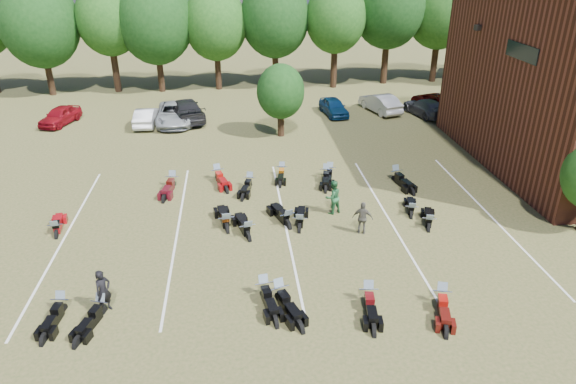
{
  "coord_description": "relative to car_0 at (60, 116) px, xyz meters",
  "views": [
    {
      "loc": [
        -5.16,
        -18.0,
        11.83
      ],
      "look_at": [
        -2.76,
        4.0,
        1.2
      ],
      "focal_mm": 32.0,
      "sensor_mm": 36.0,
      "label": 1
    }
  ],
  "objects": [
    {
      "name": "ground",
      "position": [
        17.82,
        -19.78,
        -0.65
      ],
      "size": [
        160.0,
        160.0,
        0.0
      ],
      "primitive_type": "plane",
      "color": "brown",
      "rests_on": "ground"
    },
    {
      "name": "motorcycle_10",
      "position": [
        13.02,
        -17.88,
        -0.65
      ],
      "size": [
        1.31,
        2.48,
        1.32
      ],
      "primitive_type": null,
      "rotation": [
        0.0,
        0.0,
        3.39
      ],
      "color": "black",
      "rests_on": "ground"
    },
    {
      "name": "motorcycle_1",
      "position": [
        7.65,
        -22.61,
        -0.65
      ],
      "size": [
        1.27,
        2.21,
        1.17
      ],
      "primitive_type": null,
      "rotation": [
        0.0,
        0.0,
        -0.3
      ],
      "color": "black",
      "rests_on": "ground"
    },
    {
      "name": "motorcycle_0",
      "position": [
        6.23,
        -22.31,
        -0.65
      ],
      "size": [
        0.9,
        2.15,
        1.16
      ],
      "primitive_type": null,
      "rotation": [
        0.0,
        0.0,
        -0.11
      ],
      "color": "black",
      "rests_on": "ground"
    },
    {
      "name": "motorcycle_3",
      "position": [
        13.46,
        -22.18,
        -0.65
      ],
      "size": [
        1.09,
        2.32,
        1.25
      ],
      "primitive_type": null,
      "rotation": [
        0.0,
        0.0,
        0.18
      ],
      "color": "black",
      "rests_on": "ground"
    },
    {
      "name": "motorcycle_9",
      "position": [
        15.42,
        -17.39,
        -0.65
      ],
      "size": [
        1.13,
        2.34,
        1.25
      ],
      "primitive_type": null,
      "rotation": [
        0.0,
        0.0,
        2.95
      ],
      "color": "black",
      "rests_on": "ground"
    },
    {
      "name": "motorcycle_11",
      "position": [
        14.9,
        -17.01,
        -0.65
      ],
      "size": [
        1.48,
        2.48,
        1.32
      ],
      "primitive_type": null,
      "rotation": [
        0.0,
        0.0,
        3.47
      ],
      "color": "black",
      "rests_on": "ground"
    },
    {
      "name": "car_3",
      "position": [
        9.05,
        0.03,
        0.15
      ],
      "size": [
        3.62,
        5.88,
        1.59
      ],
      "primitive_type": "imported",
      "rotation": [
        0.0,
        0.0,
        3.41
      ],
      "color": "black",
      "rests_on": "ground"
    },
    {
      "name": "tree_line",
      "position": [
        16.82,
        9.22,
        5.66
      ],
      "size": [
        56.0,
        6.0,
        9.79
      ],
      "color": "black",
      "rests_on": "ground"
    },
    {
      "name": "motorcycle_20",
      "position": [
        21.43,
        -12.57,
        -0.65
      ],
      "size": [
        1.24,
        2.45,
        1.31
      ],
      "primitive_type": null,
      "rotation": [
        0.0,
        0.0,
        0.22
      ],
      "color": "black",
      "rests_on": "ground"
    },
    {
      "name": "motorcycle_13",
      "position": [
        20.95,
        -16.69,
        -0.65
      ],
      "size": [
        1.12,
        2.09,
        1.11
      ],
      "primitive_type": null,
      "rotation": [
        0.0,
        0.0,
        2.88
      ],
      "color": "black",
      "rests_on": "ground"
    },
    {
      "name": "car_2",
      "position": [
        8.3,
        -0.69,
        0.09
      ],
      "size": [
        2.68,
        5.41,
        1.48
      ],
      "primitive_type": "imported",
      "rotation": [
        0.0,
        0.0,
        0.04
      ],
      "color": "gray",
      "rests_on": "ground"
    },
    {
      "name": "car_0",
      "position": [
        0.0,
        0.0,
        0.0
      ],
      "size": [
        2.65,
        4.1,
        1.3
      ],
      "primitive_type": "imported",
      "rotation": [
        0.0,
        0.0,
        -0.32
      ],
      "color": "maroon",
      "rests_on": "ground"
    },
    {
      "name": "motorcycle_5",
      "position": [
        17.22,
        -22.96,
        -0.65
      ],
      "size": [
        1.0,
        2.32,
        1.25
      ],
      "primitive_type": null,
      "rotation": [
        0.0,
        0.0,
        -0.13
      ],
      "color": "black",
      "rests_on": "ground"
    },
    {
      "name": "person_green",
      "position": [
        17.23,
        -15.88,
        0.21
      ],
      "size": [
        1.02,
        0.92,
        1.72
      ],
      "primitive_type": "imported",
      "rotation": [
        0.0,
        0.0,
        3.53
      ],
      "color": "#225C32",
      "rests_on": "ground"
    },
    {
      "name": "motorcycle_7",
      "position": [
        4.44,
        -16.75,
        -0.65
      ],
      "size": [
        1.0,
        2.19,
        1.18
      ],
      "primitive_type": null,
      "rotation": [
        0.0,
        0.0,
        3.3
      ],
      "color": "maroon",
      "rests_on": "ground"
    },
    {
      "name": "motorcycle_12",
      "position": [
        21.35,
        -17.99,
        -0.65
      ],
      "size": [
        1.26,
        2.2,
        1.17
      ],
      "primitive_type": null,
      "rotation": [
        0.0,
        0.0,
        2.84
      ],
      "color": "black",
      "rests_on": "ground"
    },
    {
      "name": "motorcycle_18",
      "position": [
        17.63,
        -11.86,
        -0.65
      ],
      "size": [
        1.11,
        2.31,
        1.24
      ],
      "primitive_type": null,
      "rotation": [
        0.0,
        0.0,
        -0.19
      ],
      "color": "black",
      "rests_on": "ground"
    },
    {
      "name": "person_grey",
      "position": [
        18.2,
        -17.99,
        0.14
      ],
      "size": [
        1.0,
        0.68,
        1.58
      ],
      "primitive_type": "imported",
      "rotation": [
        0.0,
        0.0,
        2.79
      ],
      "color": "#504E45",
      "rests_on": "ground"
    },
    {
      "name": "motorcycle_8",
      "position": [
        12.08,
        -17.06,
        -0.65
      ],
      "size": [
        1.16,
        2.49,
        1.34
      ],
      "primitive_type": null,
      "rotation": [
        0.0,
        0.0,
        3.31
      ],
      "color": "black",
      "rests_on": "ground"
    },
    {
      "name": "parking_lines",
      "position": [
        14.82,
        -16.78,
        -0.64
      ],
      "size": [
        20.1,
        14.0,
        0.01
      ],
      "color": "silver",
      "rests_on": "ground"
    },
    {
      "name": "motorcycle_19",
      "position": [
        17.89,
        -11.58,
        -0.65
      ],
      "size": [
        1.17,
        2.25,
        1.2
      ],
      "primitive_type": null,
      "rotation": [
        0.0,
        0.0,
        -0.24
      ],
      "color": "black",
      "rests_on": "ground"
    },
    {
      "name": "car_6",
      "position": [
        28.71,
        -0.8,
        0.09
      ],
      "size": [
        4.04,
        5.83,
        1.48
      ],
      "primitive_type": "imported",
      "rotation": [
        0.0,
        0.0,
        0.33
      ],
      "color": "#540604",
      "rests_on": "ground"
    },
    {
      "name": "car_1",
      "position": [
        6.32,
        -0.96,
        -0.01
      ],
      "size": [
        1.47,
        3.94,
        1.29
      ],
      "primitive_type": "imported",
      "rotation": [
        0.0,
        0.0,
        3.11
      ],
      "color": "silver",
      "rests_on": "ground"
    },
    {
      "name": "motorcycle_16",
      "position": [
        13.32,
        -12.45,
        -0.65
      ],
      "size": [
        1.23,
        2.24,
        1.19
      ],
      "primitive_type": null,
      "rotation": [
        0.0,
        0.0,
        -0.27
      ],
      "color": "black",
      "rests_on": "ground"
    },
    {
      "name": "motorcycle_17",
      "position": [
        15.22,
        -11.08,
        -0.65
      ],
      "size": [
        0.95,
        2.08,
        1.12
      ],
      "primitive_type": null,
      "rotation": [
        0.0,
        0.0,
        -0.16
      ],
      "color": "black",
      "rests_on": "ground"
    },
    {
      "name": "young_tree_midfield",
      "position": [
        15.82,
        -4.28,
        2.44
      ],
      "size": [
        3.2,
        3.2,
        4.7
      ],
      "color": "black",
      "rests_on": "ground"
    },
    {
      "name": "motorcycle_14",
      "position": [
        9.18,
        -12.01,
        -0.65
      ],
      "size": [
        1.13,
        2.43,
        1.3
      ],
      "primitive_type": null,
      "rotation": [
        0.0,
        0.0,
        -0.17
      ],
      "color": "#440912",
      "rests_on": "ground"
    },
    {
      "name": "person_black",
      "position": [
        7.78,
        -22.38,
        0.19
      ],
      "size": [
        0.7,
        0.73,
        1.67
      ],
      "primitive_type": "imported",
      "rotation": [
        0.0,
        0.0,
        0.87
      ],
      "color": "black",
      "rests_on": "ground"
    },
    {
      "name": "car_7",
      "position": [
        27.31,
        -0.78,
        -0.01
      ],
      "size": [
        2.92,
        4.73,
        1.28
      ],
      "primitive_type": "imported",
      "rotation": [
        0.0,
        0.0,
        3.42
      ],
      "color": "#3A3A3F",
      "rests_on": "ground"
    },
    {
      "name": "motorcycle_6",
      "position": [
        19.84,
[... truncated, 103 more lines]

